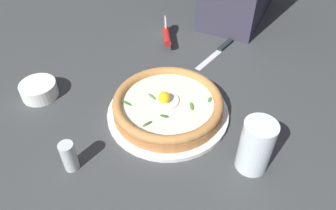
{
  "coord_description": "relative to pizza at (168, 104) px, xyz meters",
  "views": [
    {
      "loc": [
        0.54,
        0.27,
        0.57
      ],
      "look_at": [
        0.03,
        0.01,
        0.03
      ],
      "focal_mm": 33.68,
      "sensor_mm": 36.0,
      "label": 1
    }
  ],
  "objects": [
    {
      "name": "pizza",
      "position": [
        0.0,
        0.0,
        0.0
      ],
      "size": [
        0.27,
        0.27,
        0.06
      ],
      "color": "#BE7940",
      "rests_on": "pizza_plate"
    },
    {
      "name": "pizza_plate",
      "position": [
        -0.0,
        0.0,
        -0.03
      ],
      "size": [
        0.31,
        0.31,
        0.01
      ],
      "primitive_type": "cylinder",
      "color": "white",
      "rests_on": "ground"
    },
    {
      "name": "ground_plane",
      "position": [
        -0.03,
        -0.01,
        -0.05
      ],
      "size": [
        2.4,
        2.4,
        0.03
      ],
      "primitive_type": "cube",
      "color": "#393D3E",
      "rests_on": "ground"
    },
    {
      "name": "pizza_cutter",
      "position": [
        -0.3,
        -0.16,
        0.0
      ],
      "size": [
        0.13,
        0.09,
        0.07
      ],
      "color": "silver",
      "rests_on": "ground"
    },
    {
      "name": "drinking_glass",
      "position": [
        0.06,
        0.23,
        0.02
      ],
      "size": [
        0.07,
        0.07,
        0.13
      ],
      "color": "silver",
      "rests_on": "ground"
    },
    {
      "name": "pepper_shaker",
      "position": [
        0.24,
        -0.11,
        0.0
      ],
      "size": [
        0.03,
        0.03,
        0.07
      ],
      "primitive_type": "cylinder",
      "color": "silver",
      "rests_on": "ground"
    },
    {
      "name": "table_knife",
      "position": [
        -0.34,
        0.02,
        -0.03
      ],
      "size": [
        0.2,
        0.05,
        0.01
      ],
      "color": "silver",
      "rests_on": "ground"
    },
    {
      "name": "side_bowl",
      "position": [
        0.1,
        -0.34,
        -0.01
      ],
      "size": [
        0.1,
        0.1,
        0.04
      ],
      "primitive_type": "cylinder",
      "color": "white",
      "rests_on": "ground"
    }
  ]
}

